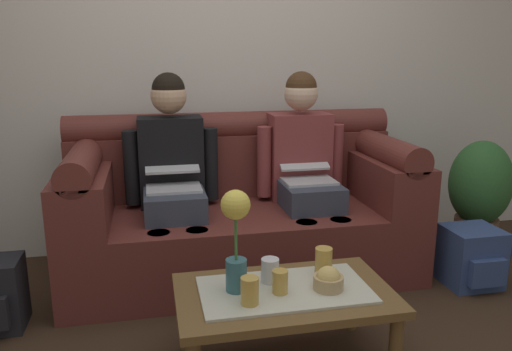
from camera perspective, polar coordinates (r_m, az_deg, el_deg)
The scene contains 13 objects.
back_wall_patterned at distance 3.49m, azimuth -3.55°, elevation 15.65°, with size 6.00×0.12×2.90m, color silver.
couch at distance 3.12m, azimuth -1.79°, elevation -4.18°, with size 2.07×0.88×0.96m.
person_left at distance 3.00m, azimuth -9.44°, elevation 0.55°, with size 0.56×0.67×1.22m.
person_right at distance 3.13m, azimuth 5.46°, elevation 1.26°, with size 0.56×0.67×1.22m.
coffee_table at distance 2.20m, azimuth 3.23°, elevation -13.91°, with size 0.91×0.55×0.37m.
flower_vase at distance 2.06m, azimuth -2.30°, elevation -6.38°, with size 0.12×0.12×0.43m.
snack_bowl at distance 2.18m, azimuth 8.18°, elevation -11.63°, with size 0.13×0.13×0.10m.
cup_near_left at distance 2.29m, azimuth 7.65°, elevation -9.62°, with size 0.08×0.08×0.13m, color gold.
cup_near_right at distance 2.21m, azimuth 1.60°, elevation -10.67°, with size 0.08×0.08×0.11m, color silver.
cup_far_center at distance 2.03m, azimuth -0.72°, elevation -12.91°, with size 0.07×0.07×0.11m, color gold.
cup_far_left at distance 2.12m, azimuth 2.75°, elevation -11.91°, with size 0.07×0.07×0.10m, color gold.
backpack_right at distance 3.24m, azimuth 23.19°, elevation -8.48°, with size 0.30×0.32×0.34m.
potted_plant at distance 3.64m, azimuth 23.94°, elevation -1.82°, with size 0.40×0.40×0.78m.
Camera 1 is at (-0.52, -1.75, 1.33)m, focal length 35.38 mm.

